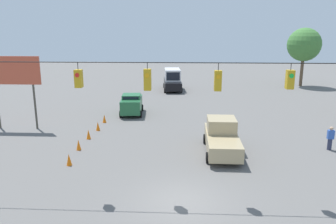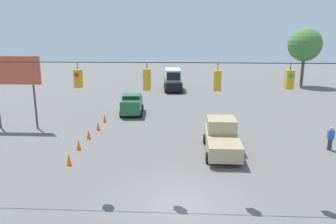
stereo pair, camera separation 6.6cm
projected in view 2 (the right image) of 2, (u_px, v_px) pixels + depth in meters
The scene contains 13 objects.
ground_plane at pixel (180, 201), 15.09m from camera, with size 140.00×140.00×0.00m, color #605E5B.
overhead_signal_span at pixel (182, 102), 15.11m from camera, with size 23.24×0.38×7.19m.
pickup_truck_tan_crossing_near at pixel (222, 137), 21.14m from camera, with size 2.24×5.46×2.12m.
box_truck_black_withflow_deep at pixel (173, 80), 43.78m from camera, with size 2.75×6.21×2.80m.
sedan_green_withflow_far at pixel (132, 104), 30.88m from camera, with size 2.26×4.01×1.90m.
traffic_cone_nearest at pixel (69, 160), 19.09m from camera, with size 0.32×0.32×0.71m, color orange.
traffic_cone_second at pixel (79, 145), 21.59m from camera, with size 0.32×0.32×0.71m, color orange.
traffic_cone_third at pixel (89, 134), 23.81m from camera, with size 0.32×0.32×0.71m, color orange.
traffic_cone_fourth at pixel (98, 126), 25.88m from camera, with size 0.32×0.32×0.71m, color orange.
traffic_cone_fifth at pixel (105, 119), 28.13m from camera, with size 0.32×0.32×0.71m, color orange.
roadside_billboard at pixel (13, 75), 25.55m from camera, with size 4.38×0.16×5.79m.
pedestrian at pixel (330, 139), 21.48m from camera, with size 0.40×0.28×1.59m.
tree_horizon_left at pixel (305, 45), 45.75m from camera, with size 4.63×4.63×8.18m.
Camera 2 is at (-0.17, 13.68, 7.60)m, focal length 35.00 mm.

